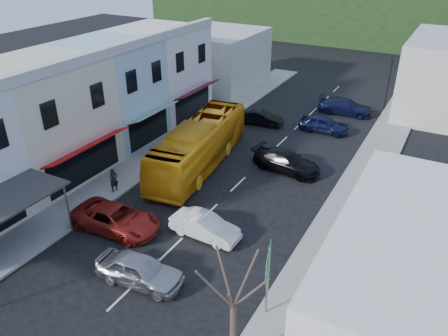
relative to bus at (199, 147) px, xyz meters
The scene contains 17 objects.
ground 9.98m from the bus, 67.64° to the right, with size 120.00×120.00×0.00m, color black.
sidewalk_left 4.13m from the bus, 166.70° to the left, with size 3.00×52.00×0.15m, color gray.
sidewalk_right 11.38m from the bus, ahead, with size 3.00×52.00×0.15m, color gray.
shopfront_row 9.97m from the bus, 154.81° to the right, with size 8.25×30.00×8.00m.
distant_block_left 19.75m from the bus, 114.76° to the left, with size 8.00×10.00×6.00m, color #B7B2A8.
bus is the anchor object (origin of this frame).
car_silver 12.58m from the bus, 71.90° to the right, with size 1.80×4.40×1.40m, color #A3A3A7.
car_white 8.71m from the bus, 56.53° to the right, with size 1.80×4.40×1.40m, color silver.
car_red 9.16m from the bus, 90.34° to the right, with size 1.90×4.60×1.40m, color maroon.
car_black_near 6.41m from the bus, 21.55° to the left, with size 1.84×4.50×1.40m, color black.
car_navy_mid 12.19m from the bus, 59.85° to the left, with size 1.80×4.40×1.40m, color black.
car_black_far 9.54m from the bus, 85.87° to the left, with size 1.80×4.40×1.40m, color black.
car_navy_far 17.08m from the bus, 67.39° to the left, with size 1.84×4.50×1.40m, color black.
pedestrian_left 6.68m from the bus, 115.99° to the right, with size 0.60×0.40×1.70m, color black.
direction_sign 14.89m from the bus, 47.02° to the right, with size 0.69×1.64×3.69m, color #0C592B, non-canonical shape.
street_tree 17.23m from the bus, 54.15° to the right, with size 2.33×2.33×6.21m, color #372921, non-canonical shape.
traffic_signal 21.35m from the bus, 63.14° to the left, with size 0.89×1.16×5.22m, color black, non-canonical shape.
Camera 1 is at (11.61, -15.19, 15.10)m, focal length 35.00 mm.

